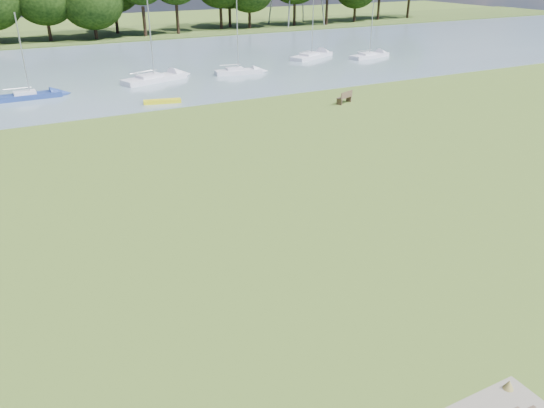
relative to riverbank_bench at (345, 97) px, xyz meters
name	(u,v)px	position (x,y,z in m)	size (l,w,h in m)	color
ground	(258,224)	(-16.59, -16.91, -0.52)	(220.00, 220.00, 0.00)	olive
river	(89,71)	(-16.59, 25.09, -0.52)	(220.00, 40.00, 0.10)	gray
far_bank	(53,38)	(-16.59, 55.09, -0.52)	(220.00, 20.00, 0.40)	#4C6626
riverbank_bench	(345,97)	(0.00, 0.00, 0.00)	(1.75, 1.10, 1.04)	brown
kayak	(162,101)	(-13.81, 7.09, -0.32)	(3.13, 0.73, 0.31)	yellow
sailboat_0	(29,94)	(-23.62, 14.04, -0.05)	(5.16, 1.60, 7.17)	navy
sailboat_1	(238,70)	(-2.93, 15.61, -0.03)	(5.08, 2.12, 7.42)	silver
sailboat_3	(154,77)	(-11.93, 16.09, -0.01)	(6.99, 3.92, 8.15)	silver
sailboat_5	(369,54)	(15.88, 17.58, -0.08)	(5.88, 2.69, 7.19)	silver
sailboat_7	(311,55)	(9.36, 20.68, -0.07)	(6.80, 4.34, 7.70)	silver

